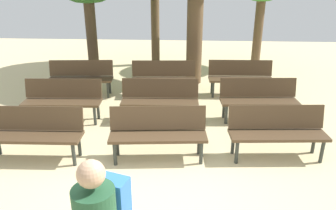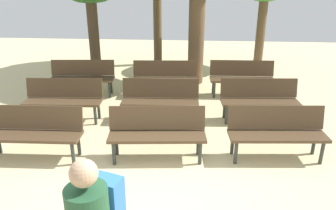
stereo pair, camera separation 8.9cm
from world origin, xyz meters
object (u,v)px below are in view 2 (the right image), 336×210
Objects in this scene: bench_r0_c2 at (277,130)px; bench_r1_c0 at (64,97)px; bench_r1_c1 at (160,98)px; bench_r2_c2 at (242,76)px; bench_r2_c0 at (82,75)px; bench_r1_c2 at (259,97)px; bench_r0_c0 at (34,130)px; bench_r0_c1 at (157,130)px; bench_r2_c1 at (165,76)px.

bench_r0_c2 is 4.28m from bench_r1_c0.
bench_r2_c2 is (1.90, 1.69, 0.00)m from bench_r1_c1.
bench_r2_c0 is at bearing 144.25° from bench_r1_c1.
bench_r1_c0 and bench_r1_c1 have the same top height.
bench_r1_c1 and bench_r1_c2 have the same top height.
bench_r0_c0 is 1.53m from bench_r1_c0.
bench_r0_c2 and bench_r1_c0 have the same top height.
bench_r0_c1 is at bearing -179.31° from bench_r0_c2.
bench_r2_c1 is 1.01× the size of bench_r2_c2.
bench_r0_c0 is 3.72m from bench_r2_c1.
bench_r2_c0 is at bearing 91.53° from bench_r0_c0.
bench_r0_c0 and bench_r2_c2 have the same top height.
bench_r0_c0 is 0.99× the size of bench_r1_c2.
bench_r1_c1 is (1.95, 1.67, 0.00)m from bench_r0_c0.
bench_r1_c2 is (4.09, 0.30, 0.00)m from bench_r1_c0.
bench_r2_c2 is (1.94, 0.16, 0.00)m from bench_r2_c1.
bench_r2_c2 is (4.03, 0.25, 0.00)m from bench_r2_c0.
bench_r0_c2 and bench_r2_c0 have the same top height.
bench_r2_c0 is at bearing 91.13° from bench_r1_c0.
bench_r2_c2 is at bearing 92.32° from bench_r1_c2.
bench_r0_c1 is at bearing -36.02° from bench_r1_c0.
bench_r0_c0 is at bearing -179.82° from bench_r0_c2.
bench_r1_c0 is (-4.10, 1.23, 0.00)m from bench_r0_c2.
bench_r1_c0 is at bearing -177.85° from bench_r1_c1.
bench_r2_c1 is at bearing 57.29° from bench_r0_c0.
bench_r1_c1 is at bearing 38.87° from bench_r0_c0.
bench_r0_c1 is at bearing -120.98° from bench_r2_c2.
bench_r0_c0 is 0.99× the size of bench_r0_c1.
bench_r1_c0 is 2.03m from bench_r1_c1.
bench_r0_c1 and bench_r1_c2 have the same top height.
bench_r1_c1 is at bearing -140.14° from bench_r2_c2.
bench_r1_c0 and bench_r2_c2 have the same top height.
bench_r1_c2 is 1.00× the size of bench_r2_c0.
bench_r0_c1 is at bearing -57.78° from bench_r2_c0.
bench_r0_c0 is at bearing -141.15° from bench_r1_c1.
bench_r1_c1 is (-0.10, 1.53, 0.00)m from bench_r0_c1.
bench_r1_c0 is at bearing -156.75° from bench_r2_c2.
bench_r2_c1 is (-0.13, 3.06, 0.00)m from bench_r0_c1.
bench_r0_c1 is 3.06m from bench_r2_c1.
bench_r0_c2 is at bearing -35.08° from bench_r1_c1.
bench_r0_c0 and bench_r1_c0 have the same top height.
bench_r1_c0 is 1.00× the size of bench_r2_c2.
bench_r1_c1 is 1.52m from bench_r2_c1.
bench_r0_c2 is at bearing 2.57° from bench_r0_c0.
bench_r1_c1 is 0.99× the size of bench_r2_c1.
bench_r0_c1 is at bearing -88.12° from bench_r1_c1.
bench_r0_c0 is 1.00× the size of bench_r1_c0.
bench_r2_c0 is 1.01× the size of bench_r2_c2.
bench_r2_c1 is at bearing -2.14° from bench_r2_c0.
bench_r0_c2 is 1.01× the size of bench_r1_c1.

